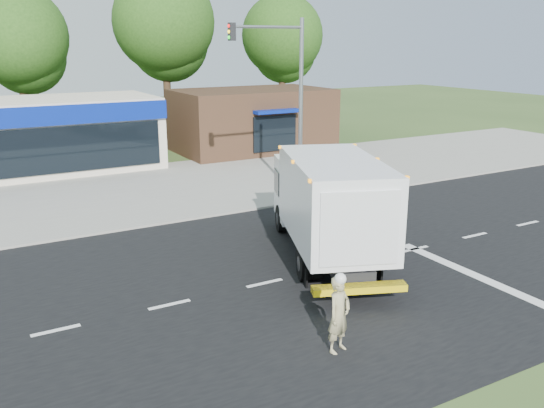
# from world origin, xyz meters

# --- Properties ---
(ground) EXTENTS (120.00, 120.00, 0.00)m
(ground) POSITION_xyz_m (0.00, 0.00, 0.00)
(ground) COLOR #385123
(ground) RESTS_ON ground
(road_asphalt) EXTENTS (60.00, 14.00, 0.02)m
(road_asphalt) POSITION_xyz_m (0.00, 0.00, 0.00)
(road_asphalt) COLOR black
(road_asphalt) RESTS_ON ground
(sidewalk) EXTENTS (60.00, 2.40, 0.12)m
(sidewalk) POSITION_xyz_m (0.00, 8.20, 0.06)
(sidewalk) COLOR gray
(sidewalk) RESTS_ON ground
(parking_apron) EXTENTS (60.00, 9.00, 0.02)m
(parking_apron) POSITION_xyz_m (0.00, 14.00, 0.01)
(parking_apron) COLOR gray
(parking_apron) RESTS_ON ground
(lane_markings) EXTENTS (55.20, 7.00, 0.01)m
(lane_markings) POSITION_xyz_m (1.35, -1.35, 0.02)
(lane_markings) COLOR silver
(lane_markings) RESTS_ON road_asphalt
(ems_box_truck) EXTENTS (5.22, 8.41, 3.57)m
(ems_box_truck) POSITION_xyz_m (-0.19, 0.82, 2.06)
(ems_box_truck) COLOR black
(ems_box_truck) RESTS_ON ground
(emergency_worker) EXTENTS (0.78, 0.63, 1.97)m
(emergency_worker) POSITION_xyz_m (-3.37, -4.28, 0.96)
(emergency_worker) COLOR tan
(emergency_worker) RESTS_ON ground
(brown_storefront) EXTENTS (10.00, 6.70, 4.00)m
(brown_storefront) POSITION_xyz_m (7.00, 19.98, 2.00)
(brown_storefront) COLOR #382316
(brown_storefront) RESTS_ON ground
(traffic_signal_pole) EXTENTS (3.51, 0.25, 8.00)m
(traffic_signal_pole) POSITION_xyz_m (2.35, 7.60, 4.92)
(traffic_signal_pole) COLOR gray
(traffic_signal_pole) RESTS_ON ground
(background_trees) EXTENTS (36.77, 7.39, 12.10)m
(background_trees) POSITION_xyz_m (-0.85, 28.16, 7.38)
(background_trees) COLOR #332114
(background_trees) RESTS_ON ground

